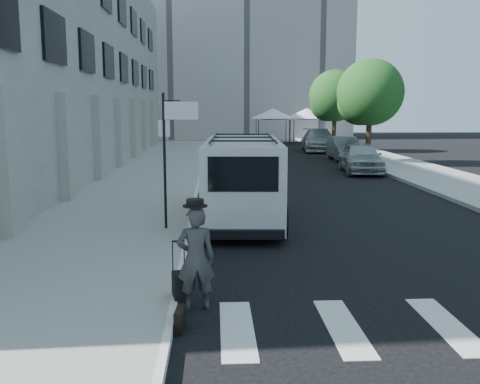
{
  "coord_description": "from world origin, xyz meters",
  "views": [
    {
      "loc": [
        -1.32,
        -10.56,
        3.28
      ],
      "look_at": [
        -0.72,
        1.91,
        1.3
      ],
      "focal_mm": 40.0,
      "sensor_mm": 36.0,
      "label": 1
    }
  ],
  "objects": [
    {
      "name": "ground",
      "position": [
        0.0,
        0.0,
        0.0
      ],
      "size": [
        120.0,
        120.0,
        0.0
      ],
      "primitive_type": "plane",
      "color": "black",
      "rests_on": "ground"
    },
    {
      "name": "sidewalk_left",
      "position": [
        -4.25,
        16.0,
        0.07
      ],
      "size": [
        4.5,
        48.0,
        0.15
      ],
      "primitive_type": "cube",
      "color": "gray",
      "rests_on": "ground"
    },
    {
      "name": "sidewalk_right",
      "position": [
        9.0,
        20.0,
        0.07
      ],
      "size": [
        4.0,
        56.0,
        0.15
      ],
      "primitive_type": "cube",
      "color": "gray",
      "rests_on": "ground"
    },
    {
      "name": "building_left",
      "position": [
        -11.5,
        18.0,
        6.0
      ],
      "size": [
        10.0,
        44.0,
        12.0
      ],
      "primitive_type": "cube",
      "color": "gray",
      "rests_on": "ground"
    },
    {
      "name": "building_far",
      "position": [
        2.0,
        50.0,
        12.5
      ],
      "size": [
        22.0,
        12.0,
        25.0
      ],
      "primitive_type": "cube",
      "color": "slate",
      "rests_on": "ground"
    },
    {
      "name": "sign_pole",
      "position": [
        -2.36,
        3.2,
        2.65
      ],
      "size": [
        1.03,
        0.07,
        3.5
      ],
      "color": "black",
      "rests_on": "sidewalk_left"
    },
    {
      "name": "tree_near",
      "position": [
        7.5,
        20.15,
        3.97
      ],
      "size": [
        3.8,
        3.83,
        6.03
      ],
      "color": "black",
      "rests_on": "ground"
    },
    {
      "name": "tree_far",
      "position": [
        7.5,
        29.15,
        3.97
      ],
      "size": [
        3.8,
        3.83,
        6.03
      ],
      "color": "black",
      "rests_on": "ground"
    },
    {
      "name": "tent_left",
      "position": [
        4.0,
        38.0,
        2.71
      ],
      "size": [
        4.0,
        4.0,
        3.2
      ],
      "color": "black",
      "rests_on": "ground"
    },
    {
      "name": "tent_right",
      "position": [
        7.2,
        38.5,
        2.71
      ],
      "size": [
        4.0,
        4.0,
        3.2
      ],
      "color": "black",
      "rests_on": "ground"
    },
    {
      "name": "businessman",
      "position": [
        -1.63,
        -2.16,
        0.86
      ],
      "size": [
        0.67,
        0.48,
        1.72
      ],
      "primitive_type": "imported",
      "rotation": [
        0.0,
        0.0,
        3.26
      ],
      "color": "#353537",
      "rests_on": "ground"
    },
    {
      "name": "briefcase",
      "position": [
        -1.85,
        -3.0,
        0.17
      ],
      "size": [
        0.16,
        0.45,
        0.34
      ],
      "primitive_type": "cube",
      "rotation": [
        0.0,
        0.0,
        -0.08
      ],
      "color": "black",
      "rests_on": "ground"
    },
    {
      "name": "suitcase",
      "position": [
        -1.9,
        -2.0,
        0.29
      ],
      "size": [
        0.32,
        0.43,
        1.09
      ],
      "rotation": [
        0.0,
        0.0,
        0.21
      ],
      "color": "black",
      "rests_on": "ground"
    },
    {
      "name": "cargo_van",
      "position": [
        -0.51,
        4.72,
        1.22
      ],
      "size": [
        2.46,
        6.38,
        2.36
      ],
      "rotation": [
        0.0,
        0.0,
        -0.05
      ],
      "color": "silver",
      "rests_on": "ground"
    },
    {
      "name": "parked_car_a",
      "position": [
        6.07,
        16.0,
        0.78
      ],
      "size": [
        2.31,
        4.77,
        1.57
      ],
      "primitive_type": "imported",
      "rotation": [
        0.0,
        0.0,
        -0.1
      ],
      "color": "#A2A5A9",
      "rests_on": "ground"
    },
    {
      "name": "parked_car_b",
      "position": [
        6.8,
        22.52,
        0.74
      ],
      "size": [
        1.66,
        4.5,
        1.47
      ],
      "primitive_type": "imported",
      "rotation": [
        0.0,
        0.0,
        -0.02
      ],
      "color": "slate",
      "rests_on": "ground"
    },
    {
      "name": "parked_car_c",
      "position": [
        6.58,
        29.53,
        0.84
      ],
      "size": [
        2.9,
        5.99,
        1.68
      ],
      "primitive_type": "imported",
      "rotation": [
        0.0,
        0.0,
        -0.1
      ],
      "color": "#A7ABB0",
      "rests_on": "ground"
    }
  ]
}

